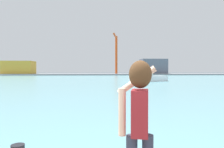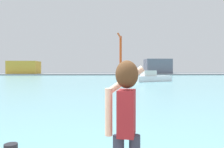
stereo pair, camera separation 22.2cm
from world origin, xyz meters
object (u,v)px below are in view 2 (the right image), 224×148
at_px(warehouse_left, 24,67).
at_px(port_crane, 120,50).
at_px(boat_moored, 152,78).
at_px(person_photographer, 126,115).
at_px(warehouse_right, 158,66).

bearing_deg(warehouse_left, port_crane, -1.37).
relative_size(boat_moored, port_crane, 0.47).
bearing_deg(boat_moored, port_crane, 65.86).
distance_m(boat_moored, warehouse_left, 67.09).
distance_m(person_photographer, port_crane, 88.86).
xyz_separation_m(boat_moored, warehouse_right, (15.50, 53.58, 2.94)).
height_order(boat_moored, port_crane, port_crane).
relative_size(person_photographer, warehouse_left, 0.15).
bearing_deg(person_photographer, boat_moored, -0.53).
xyz_separation_m(warehouse_right, port_crane, (-16.29, -1.38, 6.71)).
bearing_deg(boat_moored, warehouse_left, 102.54).
height_order(person_photographer, port_crane, port_crane).
distance_m(person_photographer, boat_moored, 36.96).
bearing_deg(warehouse_right, warehouse_left, -179.57).
bearing_deg(warehouse_left, boat_moored, -52.46).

